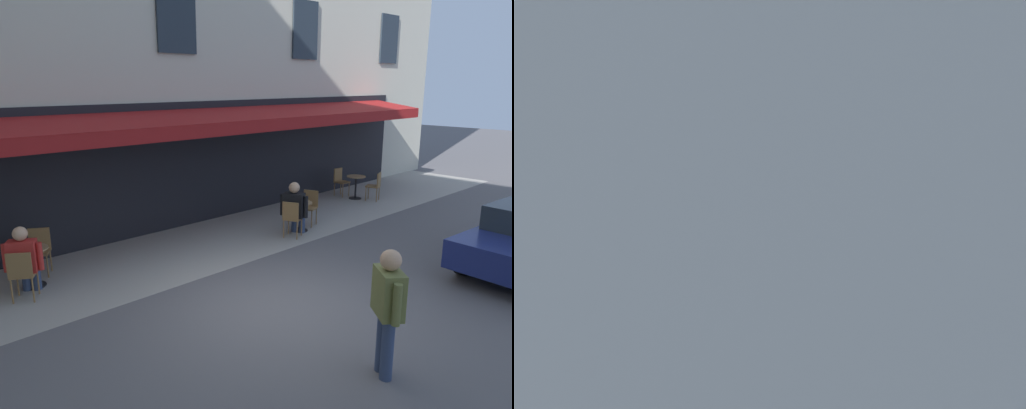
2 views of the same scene
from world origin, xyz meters
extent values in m
plane|color=#565456|center=(0.00, 0.00, 0.00)|extent=(70.00, 70.00, 0.00)
cube|color=gray|center=(-3.25, -3.40, 0.00)|extent=(20.50, 3.20, 0.01)
cube|color=black|center=(-3.00, -4.97, 1.60)|extent=(16.00, 0.06, 3.20)
cube|color=maroon|center=(-3.00, -4.15, 2.85)|extent=(15.00, 1.70, 0.36)
cube|color=maroon|center=(-3.00, -3.32, 2.62)|extent=(15.00, 0.04, 0.28)
cube|color=#232D38|center=(-11.00, -4.96, 5.20)|extent=(1.10, 0.06, 1.70)
cube|color=#232D38|center=(-6.33, -4.96, 5.20)|extent=(1.10, 0.06, 1.70)
cube|color=#232D38|center=(-1.67, -4.96, 5.20)|extent=(1.10, 0.06, 1.70)
cube|color=#232D38|center=(3.00, -4.96, 5.20)|extent=(1.10, 0.06, 1.70)
cube|color=#232D38|center=(3.00, -4.96, 8.20)|extent=(1.10, 0.06, 1.70)
cube|color=beige|center=(13.00, 3.50, 7.50)|extent=(10.00, 17.00, 15.00)
cube|color=gray|center=(7.94, 3.50, 0.30)|extent=(0.12, 17.00, 0.60)
cube|color=#232D38|center=(7.96, -2.00, 5.50)|extent=(0.06, 1.10, 1.70)
cube|color=#232D38|center=(7.96, 3.50, 5.50)|extent=(0.06, 1.10, 1.70)
cube|color=#232D38|center=(7.96, 9.00, 5.50)|extent=(0.06, 1.10, 1.70)
cube|color=gray|center=(6.60, -4.20, 0.07)|extent=(2.40, 1.40, 0.15)
cube|color=gray|center=(6.60, -4.55, 0.22)|extent=(2.40, 1.05, 0.30)
cube|color=gray|center=(6.60, -4.90, 0.38)|extent=(2.40, 0.70, 0.45)
cylinder|color=black|center=(-7.45, -3.63, 0.01)|extent=(0.40, 0.40, 0.03)
cylinder|color=black|center=(-7.45, -3.63, 0.36)|extent=(0.06, 0.06, 0.72)
cylinder|color=#99754C|center=(-7.45, -3.63, 0.73)|extent=(0.60, 0.60, 0.03)
cylinder|color=olive|center=(-7.74, -3.33, 0.23)|extent=(0.03, 0.03, 0.45)
cylinder|color=olive|center=(-7.42, -3.21, 0.23)|extent=(0.03, 0.03, 0.45)
cylinder|color=olive|center=(-7.86, -3.01, 0.23)|extent=(0.03, 0.03, 0.45)
cylinder|color=olive|center=(-7.54, -2.89, 0.23)|extent=(0.03, 0.03, 0.45)
cube|color=olive|center=(-7.64, -3.11, 0.47)|extent=(0.51, 0.51, 0.04)
cube|color=olive|center=(-7.70, -2.94, 0.70)|extent=(0.39, 0.17, 0.42)
cylinder|color=olive|center=(-7.28, -4.01, 0.23)|extent=(0.03, 0.03, 0.45)
cylinder|color=olive|center=(-7.62, -4.01, 0.23)|extent=(0.03, 0.03, 0.45)
cylinder|color=olive|center=(-7.28, -4.35, 0.23)|extent=(0.03, 0.03, 0.45)
cylinder|color=olive|center=(-7.62, -4.35, 0.23)|extent=(0.03, 0.03, 0.45)
cube|color=olive|center=(-7.45, -4.18, 0.47)|extent=(0.40, 0.40, 0.04)
cube|color=olive|center=(-7.45, -4.36, 0.70)|extent=(0.40, 0.04, 0.42)
cylinder|color=black|center=(-3.54, -2.55, 0.01)|extent=(0.40, 0.40, 0.03)
cylinder|color=black|center=(-3.54, -2.55, 0.36)|extent=(0.06, 0.06, 0.72)
cylinder|color=#99754C|center=(-3.54, -2.55, 0.73)|extent=(0.60, 0.60, 0.03)
cylinder|color=olive|center=(-3.25, -2.25, 0.23)|extent=(0.03, 0.03, 0.45)
cylinder|color=olive|center=(-3.12, -2.56, 0.23)|extent=(0.03, 0.03, 0.45)
cylinder|color=olive|center=(-2.94, -2.11, 0.23)|extent=(0.03, 0.03, 0.45)
cylinder|color=olive|center=(-2.81, -2.43, 0.23)|extent=(0.03, 0.03, 0.45)
cube|color=olive|center=(-3.03, -2.34, 0.47)|extent=(0.52, 0.52, 0.04)
cube|color=olive|center=(-2.86, -2.27, 0.70)|extent=(0.19, 0.38, 0.42)
cylinder|color=olive|center=(-3.84, -2.83, 0.23)|extent=(0.03, 0.03, 0.45)
cylinder|color=olive|center=(-3.95, -2.51, 0.23)|extent=(0.03, 0.03, 0.45)
cylinder|color=olive|center=(-4.16, -2.95, 0.23)|extent=(0.03, 0.03, 0.45)
cylinder|color=olive|center=(-4.27, -2.62, 0.23)|extent=(0.03, 0.03, 0.45)
cube|color=olive|center=(-4.06, -2.73, 0.47)|extent=(0.51, 0.51, 0.04)
cube|color=olive|center=(-4.23, -2.79, 0.70)|extent=(0.17, 0.39, 0.42)
cylinder|color=black|center=(2.63, -3.62, 0.01)|extent=(0.40, 0.40, 0.03)
cylinder|color=black|center=(2.63, -3.62, 0.36)|extent=(0.06, 0.06, 0.72)
cylinder|color=#99754C|center=(2.63, -3.62, 0.73)|extent=(0.60, 0.60, 0.03)
cylinder|color=olive|center=(2.70, -3.21, 0.23)|extent=(0.03, 0.03, 0.45)
cylinder|color=olive|center=(2.99, -3.40, 0.23)|extent=(0.03, 0.03, 0.45)
cylinder|color=olive|center=(2.89, -2.93, 0.23)|extent=(0.03, 0.03, 0.45)
cylinder|color=olive|center=(3.17, -3.12, 0.23)|extent=(0.03, 0.03, 0.45)
cube|color=olive|center=(2.94, -3.17, 0.47)|extent=(0.55, 0.55, 0.04)
cube|color=olive|center=(3.04, -3.02, 0.70)|extent=(0.36, 0.25, 0.42)
cylinder|color=olive|center=(2.58, -4.04, 0.23)|extent=(0.03, 0.03, 0.45)
cylinder|color=olive|center=(2.29, -3.86, 0.23)|extent=(0.03, 0.03, 0.45)
cylinder|color=olive|center=(2.41, -4.33, 0.23)|extent=(0.03, 0.03, 0.45)
cylinder|color=olive|center=(2.12, -4.15, 0.23)|extent=(0.03, 0.03, 0.45)
cube|color=olive|center=(2.35, -4.10, 0.47)|extent=(0.55, 0.55, 0.04)
cube|color=olive|center=(2.26, -4.25, 0.70)|extent=(0.36, 0.24, 0.42)
cylinder|color=navy|center=(2.65, -3.44, 0.23)|extent=(0.15, 0.15, 0.47)
cylinder|color=navy|center=(2.74, -3.30, 0.49)|extent=(0.31, 0.36, 0.16)
cylinder|color=navy|center=(2.80, -3.54, 0.23)|extent=(0.15, 0.15, 0.47)
cylinder|color=navy|center=(2.89, -3.40, 0.49)|extent=(0.31, 0.36, 0.16)
cube|color=red|center=(2.90, -3.22, 0.77)|extent=(0.53, 0.48, 0.56)
sphere|color=tan|center=(2.90, -3.22, 1.18)|extent=(0.25, 0.25, 0.25)
cylinder|color=red|center=(2.67, -3.06, 0.75)|extent=(0.10, 0.10, 0.50)
cylinder|color=red|center=(3.14, -3.37, 0.75)|extent=(0.10, 0.10, 0.50)
cylinder|color=navy|center=(-3.45, -2.41, 0.23)|extent=(0.16, 0.16, 0.47)
cylinder|color=navy|center=(-3.29, -2.34, 0.49)|extent=(0.39, 0.29, 0.17)
cylinder|color=navy|center=(-3.37, -2.59, 0.23)|extent=(0.16, 0.16, 0.47)
cylinder|color=navy|center=(-3.21, -2.52, 0.49)|extent=(0.39, 0.29, 0.17)
cube|color=black|center=(-3.09, -2.36, 0.79)|extent=(0.45, 0.56, 0.60)
sphere|color=tan|center=(-3.09, -2.36, 1.22)|extent=(0.26, 0.26, 0.26)
cylinder|color=black|center=(-3.20, -2.08, 0.77)|extent=(0.11, 0.11, 0.53)
cylinder|color=black|center=(-2.97, -2.64, 0.77)|extent=(0.11, 0.11, 0.53)
cylinder|color=navy|center=(0.43, 2.43, 0.42)|extent=(0.16, 0.16, 0.85)
cylinder|color=navy|center=(0.31, 2.28, 0.42)|extent=(0.16, 0.16, 0.85)
cube|color=olive|center=(0.37, 2.35, 1.15)|extent=(0.53, 0.56, 0.60)
sphere|color=tan|center=(0.37, 2.35, 1.58)|extent=(0.26, 0.26, 0.26)
cylinder|color=olive|center=(0.56, 2.58, 1.13)|extent=(0.11, 0.11, 0.53)
cylinder|color=olive|center=(0.18, 2.12, 1.13)|extent=(0.11, 0.11, 0.53)
cylinder|color=black|center=(6.48, 2.45, 1.30)|extent=(0.05, 0.05, 2.60)
cylinder|color=#192899|center=(6.45, 2.46, 2.15)|extent=(0.16, 0.55, 0.56)
cylinder|color=red|center=(6.43, 2.47, 2.15)|extent=(0.15, 0.57, 0.59)
cylinder|color=brown|center=(4.12, -3.66, 0.15)|extent=(0.38, 0.38, 0.31)
cone|color=#3D7A38|center=(4.12, -3.66, 0.65)|extent=(0.37, 0.37, 0.69)
cylinder|color=brown|center=(6.91, -4.17, 0.19)|extent=(0.39, 0.39, 0.38)
sphere|color=#23562D|center=(6.91, -4.17, 0.56)|extent=(0.42, 0.42, 0.42)
cylinder|color=#4C4C51|center=(5.10, -3.51, 0.14)|extent=(0.42, 0.42, 0.28)
cone|color=#3D7A38|center=(5.10, -3.51, 0.67)|extent=(0.40, 0.40, 0.77)
cube|color=navy|center=(-5.11, 2.48, 0.57)|extent=(4.41, 2.08, 0.55)
cube|color=#232D38|center=(-5.31, 2.49, 1.09)|extent=(2.51, 1.76, 0.48)
cylinder|color=black|center=(-3.72, 1.58, 0.30)|extent=(0.60, 0.20, 0.60)
cylinder|color=black|center=(-3.61, 3.18, 0.30)|extent=(0.60, 0.20, 0.60)
cylinder|color=black|center=(-6.61, 1.78, 0.30)|extent=(0.60, 0.20, 0.60)
cylinder|color=black|center=(-6.51, 3.37, 0.30)|extent=(0.60, 0.20, 0.60)
camera|label=1|loc=(5.37, 5.25, 3.69)|focal=33.96mm
camera|label=2|loc=(-14.61, -7.42, 4.66)|focal=30.64mm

